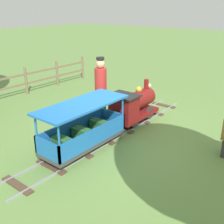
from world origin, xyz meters
TOP-DOWN VIEW (x-y plane):
  - ground_plane at (0.00, 0.00)m, footprint 60.00×60.00m
  - track at (0.00, 0.13)m, footprint 0.72×5.70m
  - locomotive at (0.00, 0.99)m, footprint 0.68×1.45m
  - passenger_car at (0.00, -0.77)m, footprint 0.78×2.00m
  - conductor_person at (-0.80, 0.70)m, footprint 0.30×0.30m
  - fence_section at (-4.17, 0.13)m, footprint 0.08×6.78m

SIDE VIEW (x-z plane):
  - ground_plane at x=0.00m, z-range 0.00..0.00m
  - track at x=0.00m, z-range 0.00..0.04m
  - passenger_car at x=0.00m, z-range -0.06..0.91m
  - fence_section at x=-4.17m, z-range 0.03..0.93m
  - locomotive at x=0.00m, z-range -0.01..0.97m
  - conductor_person at x=-0.80m, z-range 0.15..1.77m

